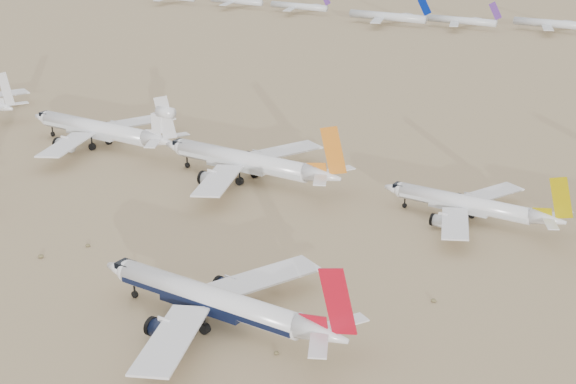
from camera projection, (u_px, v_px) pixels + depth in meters
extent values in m
plane|color=olive|center=(152.00, 316.00, 136.21)|extent=(7000.00, 7000.00, 0.00)
cylinder|color=white|center=(208.00, 298.00, 132.30)|extent=(35.59, 4.21, 4.21)
cube|color=black|center=(208.00, 300.00, 132.49)|extent=(34.88, 4.27, 0.95)
sphere|color=white|center=(129.00, 272.00, 141.39)|extent=(4.21, 4.21, 4.21)
cube|color=black|center=(126.00, 265.00, 141.31)|extent=(2.95, 2.73, 1.05)
cone|color=white|center=(323.00, 333.00, 120.96)|extent=(8.90, 4.21, 4.21)
cube|color=white|center=(171.00, 339.00, 121.35)|extent=(13.75, 21.66, 0.66)
cube|color=white|center=(318.00, 346.00, 116.68)|extent=(5.65, 7.39, 0.25)
cylinder|color=black|center=(165.00, 331.00, 127.36)|extent=(4.94, 3.03, 3.03)
cube|color=white|center=(265.00, 277.00, 140.96)|extent=(13.75, 21.66, 0.66)
cube|color=white|center=(346.00, 322.00, 123.10)|extent=(5.65, 7.39, 0.25)
cylinder|color=black|center=(231.00, 288.00, 141.10)|extent=(4.94, 3.03, 3.03)
cube|color=#B10B1D|center=(338.00, 301.00, 117.54)|extent=(6.75, 0.34, 11.12)
cylinder|color=black|center=(135.00, 294.00, 142.33)|extent=(1.26, 0.53, 1.26)
cylinder|color=black|center=(205.00, 329.00, 130.62)|extent=(1.77, 1.05, 1.77)
cylinder|color=black|center=(227.00, 314.00, 135.24)|extent=(1.77, 1.05, 1.77)
cylinder|color=white|center=(464.00, 203.00, 174.61)|extent=(29.67, 3.61, 3.61)
cube|color=silver|center=(463.00, 205.00, 174.77)|extent=(29.08, 3.66, 0.81)
sphere|color=white|center=(402.00, 190.00, 182.19)|extent=(3.61, 3.61, 3.61)
cube|color=black|center=(400.00, 185.00, 182.12)|extent=(2.52, 2.34, 0.90)
cone|color=white|center=(548.00, 219.00, 165.15)|extent=(7.42, 3.61, 3.61)
cube|color=white|center=(455.00, 223.00, 165.45)|extent=(11.46, 18.06, 0.56)
cube|color=white|center=(551.00, 224.00, 161.57)|extent=(4.71, 6.16, 0.22)
cylinder|color=silver|center=(443.00, 222.00, 170.48)|extent=(4.12, 2.60, 2.60)
cube|color=white|center=(490.00, 193.00, 181.88)|extent=(11.46, 18.06, 0.56)
cube|color=white|center=(560.00, 213.00, 166.95)|extent=(4.71, 6.16, 0.22)
cylinder|color=silver|center=(468.00, 201.00, 182.01)|extent=(4.12, 2.60, 2.60)
cube|color=#C2AD07|center=(561.00, 198.00, 162.30)|extent=(5.62, 0.29, 9.27)
cylinder|color=black|center=(405.00, 205.00, 182.99)|extent=(1.08, 0.45, 1.08)
cylinder|color=black|center=(464.00, 222.00, 173.19)|extent=(1.51, 0.90, 1.51)
cylinder|color=black|center=(472.00, 215.00, 177.15)|extent=(1.51, 0.90, 1.51)
cylinder|color=white|center=(242.00, 160.00, 198.94)|extent=(37.92, 4.63, 4.63)
cube|color=silver|center=(242.00, 162.00, 199.14)|extent=(37.16, 4.70, 1.04)
sphere|color=white|center=(183.00, 147.00, 208.62)|extent=(4.63, 4.63, 4.63)
cube|color=black|center=(181.00, 142.00, 208.53)|extent=(3.24, 3.01, 1.16)
cone|color=white|center=(323.00, 176.00, 186.85)|extent=(9.48, 4.63, 4.63)
cube|color=white|center=(218.00, 180.00, 187.23)|extent=(14.64, 23.08, 0.72)
cube|color=white|center=(320.00, 180.00, 182.27)|extent=(6.02, 7.87, 0.28)
cylinder|color=silver|center=(212.00, 180.00, 193.66)|extent=(5.27, 3.34, 3.34)
cube|color=white|center=(281.00, 151.00, 208.23)|extent=(14.64, 23.08, 0.72)
cube|color=white|center=(339.00, 169.00, 189.15)|extent=(6.02, 7.87, 0.28)
cylinder|color=silver|center=(257.00, 160.00, 208.41)|extent=(5.27, 3.34, 3.34)
cube|color=orange|center=(333.00, 151.00, 183.20)|extent=(7.19, 0.37, 11.84)
cylinder|color=black|center=(187.00, 165.00, 209.65)|extent=(1.39, 0.58, 1.39)
cylinder|color=black|center=(240.00, 181.00, 197.11)|extent=(1.95, 1.16, 1.95)
cylinder|color=black|center=(255.00, 174.00, 202.21)|extent=(1.95, 1.16, 1.95)
cylinder|color=white|center=(95.00, 128.00, 225.73)|extent=(38.49, 4.61, 4.61)
cube|color=silver|center=(95.00, 130.00, 225.94)|extent=(37.72, 4.68, 1.04)
sphere|color=white|center=(49.00, 118.00, 235.56)|extent=(4.61, 4.61, 4.61)
cube|color=black|center=(46.00, 114.00, 235.47)|extent=(3.23, 3.00, 1.15)
cone|color=white|center=(159.00, 140.00, 213.46)|extent=(9.62, 4.61, 4.61)
cube|color=white|center=(66.00, 145.00, 213.87)|extent=(14.87, 23.43, 0.72)
cube|color=white|center=(153.00, 144.00, 208.83)|extent=(6.11, 7.99, 0.28)
cylinder|color=silver|center=(65.00, 145.00, 220.39)|extent=(5.35, 3.32, 3.32)
cube|color=white|center=(137.00, 122.00, 235.12)|extent=(14.87, 23.43, 0.72)
cube|color=white|center=(175.00, 135.00, 215.79)|extent=(6.11, 7.99, 0.28)
cylinder|color=silver|center=(115.00, 129.00, 235.29)|extent=(5.35, 3.32, 3.32)
cube|color=white|center=(165.00, 118.00, 209.77)|extent=(7.30, 0.37, 12.02)
cylinder|color=white|center=(166.00, 112.00, 209.11)|extent=(4.81, 2.99, 2.99)
cylinder|color=black|center=(53.00, 134.00, 236.59)|extent=(1.38, 0.58, 1.38)
cylinder|color=black|center=(92.00, 147.00, 223.90)|extent=(1.94, 1.15, 1.94)
cylinder|color=black|center=(109.00, 141.00, 228.97)|extent=(1.94, 1.15, 1.94)
cone|color=white|center=(3.00, 107.00, 248.32)|extent=(8.65, 4.25, 4.25)
cube|color=white|center=(17.00, 104.00, 250.42)|extent=(5.49, 7.18, 0.26)
cube|color=white|center=(6.00, 89.00, 244.99)|extent=(6.56, 0.34, 10.81)
cylinder|color=silver|center=(236.00, 1.00, 499.32)|extent=(38.36, 3.79, 3.79)
cube|color=silver|center=(227.00, 4.00, 491.73)|extent=(10.11, 17.66, 0.38)
cube|color=silver|center=(246.00, 0.00, 507.32)|extent=(10.11, 17.66, 0.38)
cylinder|color=silver|center=(299.00, 6.00, 475.88)|extent=(38.21, 3.78, 3.78)
cube|color=silver|center=(290.00, 9.00, 468.31)|extent=(10.07, 17.59, 0.38)
cube|color=silver|center=(308.00, 5.00, 483.84)|extent=(10.07, 17.59, 0.38)
cylinder|color=silver|center=(387.00, 16.00, 434.58)|extent=(44.80, 4.43, 4.43)
cube|color=navy|center=(424.00, 5.00, 421.19)|extent=(8.92, 0.44, 11.24)
cube|color=silver|center=(377.00, 20.00, 425.71)|extent=(11.80, 20.62, 0.44)
cube|color=silver|center=(397.00, 15.00, 443.92)|extent=(11.80, 20.62, 0.44)
cylinder|color=silver|center=(461.00, 21.00, 422.97)|extent=(37.99, 3.75, 3.75)
cube|color=#552B87|center=(495.00, 11.00, 411.62)|extent=(7.56, 0.38, 9.53)
cube|color=silver|center=(454.00, 24.00, 415.45)|extent=(10.01, 17.49, 0.38)
cube|color=silver|center=(468.00, 19.00, 430.89)|extent=(10.01, 17.49, 0.38)
cylinder|color=silver|center=(554.00, 24.00, 411.36)|extent=(41.19, 4.07, 4.07)
cube|color=silver|center=(548.00, 28.00, 403.20)|extent=(10.85, 18.96, 0.41)
cube|color=silver|center=(559.00, 22.00, 419.94)|extent=(10.85, 18.96, 0.41)
ellipsoid|color=brown|center=(88.00, 245.00, 162.94)|extent=(0.98, 0.98, 0.54)
ellipsoid|color=brown|center=(276.00, 353.00, 124.92)|extent=(0.84, 0.84, 0.46)
ellipsoid|color=brown|center=(434.00, 300.00, 140.92)|extent=(0.98, 0.98, 0.54)
ellipsoid|color=brown|center=(41.00, 256.00, 157.97)|extent=(1.12, 1.12, 0.62)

